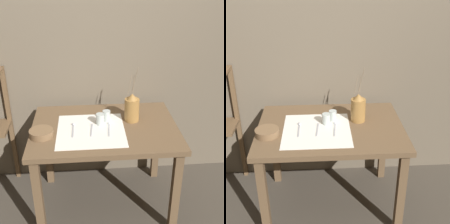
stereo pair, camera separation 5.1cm
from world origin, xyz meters
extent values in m
plane|color=#473F35|center=(0.00, 0.00, 0.00)|extent=(12.00, 12.00, 0.00)
cube|color=#6B5E4C|center=(0.00, 0.51, 1.20)|extent=(7.00, 0.06, 2.40)
cube|color=brown|center=(0.00, 0.00, 0.74)|extent=(1.12, 0.80, 0.04)
cube|color=brown|center=(-0.50, -0.34, 0.36)|extent=(0.06, 0.06, 0.72)
cube|color=brown|center=(0.50, -0.34, 0.36)|extent=(0.06, 0.06, 0.72)
cube|color=brown|center=(-0.50, 0.34, 0.36)|extent=(0.06, 0.06, 0.72)
cube|color=brown|center=(0.50, 0.34, 0.36)|extent=(0.06, 0.06, 0.72)
cube|color=brown|center=(-0.82, 0.44, 0.56)|extent=(0.04, 0.04, 1.12)
cube|color=white|center=(-0.11, -0.06, 0.76)|extent=(0.50, 0.52, 0.00)
cylinder|color=olive|center=(0.22, 0.08, 0.85)|extent=(0.12, 0.12, 0.18)
cone|color=olive|center=(0.22, 0.08, 0.96)|extent=(0.09, 0.09, 0.05)
cylinder|color=#847056|center=(0.24, 0.09, 1.09)|extent=(0.04, 0.04, 0.20)
cylinder|color=#847056|center=(0.20, 0.08, 1.06)|extent=(0.03, 0.02, 0.15)
cylinder|color=#847056|center=(0.23, 0.09, 1.06)|extent=(0.01, 0.03, 0.14)
cylinder|color=#847056|center=(0.24, 0.08, 1.09)|extent=(0.05, 0.03, 0.21)
cylinder|color=brown|center=(-0.47, -0.11, 0.78)|extent=(0.17, 0.17, 0.05)
cylinder|color=#B7C1BC|center=(-0.03, 0.04, 0.81)|extent=(0.07, 0.07, 0.09)
cylinder|color=#B7C1BC|center=(0.02, 0.09, 0.80)|extent=(0.06, 0.06, 0.08)
cube|color=#A8A8AD|center=(-0.24, -0.06, 0.76)|extent=(0.01, 0.19, 0.00)
sphere|color=#A8A8AD|center=(-0.24, 0.04, 0.77)|extent=(0.02, 0.02, 0.02)
cube|color=#A8A8AD|center=(-0.10, -0.06, 0.76)|extent=(0.03, 0.19, 0.00)
cube|color=#A8A8AD|center=(0.03, -0.06, 0.76)|extent=(0.03, 0.19, 0.00)
sphere|color=#A8A8AD|center=(0.04, 0.03, 0.77)|extent=(0.02, 0.02, 0.02)
camera|label=1|loc=(-0.13, -2.09, 1.92)|focal=50.00mm
camera|label=2|loc=(-0.08, -2.10, 1.92)|focal=50.00mm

